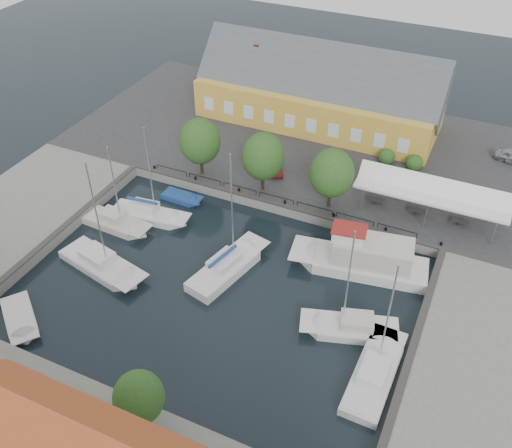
{
  "coord_description": "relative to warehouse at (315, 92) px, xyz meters",
  "views": [
    {
      "loc": [
        17.17,
        -31.29,
        34.06
      ],
      "look_at": [
        0.0,
        6.0,
        1.5
      ],
      "focal_mm": 40.0,
      "sensor_mm": 36.0,
      "label": 1
    }
  ],
  "objects": [
    {
      "name": "west_boat_a",
      "position": [
        -8.11,
        -24.12,
        -4.16
      ],
      "size": [
        8.14,
        3.1,
        10.64
      ],
      "color": "silver",
      "rests_on": "ground"
    },
    {
      "name": "warehouse",
      "position": [
        0.0,
        0.0,
        0.0
      ],
      "size": [
        28.56,
        14.0,
        9.55
      ],
      "color": "gold",
      "rests_on": "north_quay"
    },
    {
      "name": "east_boat_b",
      "position": [
        14.18,
        -29.75,
        -4.17
      ],
      "size": [
        7.99,
        4.64,
        10.58
      ],
      "color": "silver",
      "rests_on": "ground"
    },
    {
      "name": "tent_canopy",
      "position": [
        16.6,
        -13.86,
        -0.74
      ],
      "size": [
        14.0,
        4.0,
        2.83
      ],
      "color": "white",
      "rests_on": "north_quay"
    },
    {
      "name": "launch_nw",
      "position": [
        -6.78,
        -20.12,
        -4.34
      ],
      "size": [
        4.38,
        1.83,
        0.88
      ],
      "color": "navy",
      "rests_on": "ground"
    },
    {
      "name": "car_red",
      "position": [
        0.33,
        -12.69,
        -2.8
      ],
      "size": [
        3.07,
        3.93,
        1.25
      ],
      "primitive_type": "imported",
      "rotation": [
        0.0,
        0.0,
        0.54
      ],
      "color": "#541314",
      "rests_on": "north_quay"
    },
    {
      "name": "center_sailboat",
      "position": [
        2.33,
        -27.75,
        -4.06
      ],
      "size": [
        4.49,
        9.05,
        12.1
      ],
      "color": "silver",
      "rests_on": "ground"
    },
    {
      "name": "quay_edge_fittings",
      "position": [
        2.62,
        -23.61,
        -3.37
      ],
      "size": [
        56.0,
        24.72,
        0.4
      ],
      "color": "#383533",
      "rests_on": "north_quay"
    },
    {
      "name": "west_boat_c",
      "position": [
        -7.89,
        -31.88,
        -4.17
      ],
      "size": [
        9.11,
        4.63,
        11.81
      ],
      "color": "silver",
      "rests_on": "ground"
    },
    {
      "name": "north_quay",
      "position": [
        2.6,
        -5.36,
        -3.93
      ],
      "size": [
        56.0,
        26.0,
        1.0
      ],
      "primitive_type": "cube",
      "color": "#2D2D30",
      "rests_on": "ground"
    },
    {
      "name": "west_boat_b",
      "position": [
        -10.17,
        -26.55,
        -4.17
      ],
      "size": [
        7.0,
        2.69,
        9.6
      ],
      "color": "beige",
      "rests_on": "ground"
    },
    {
      "name": "quay_trees",
      "position": [
        0.6,
        -16.36,
        0.45
      ],
      "size": [
        18.2,
        4.2,
        6.3
      ],
      "color": "black",
      "rests_on": "north_quay"
    },
    {
      "name": "launch_sw",
      "position": [
        -10.02,
        -39.64,
        -4.34
      ],
      "size": [
        5.76,
        5.09,
        0.98
      ],
      "color": "silver",
      "rests_on": "ground"
    },
    {
      "name": "east_quay",
      "position": [
        24.6,
        -30.36,
        -3.93
      ],
      "size": [
        12.0,
        24.0,
        1.0
      ],
      "primitive_type": "cube",
      "color": "slate",
      "rests_on": "ground"
    },
    {
      "name": "west_quay",
      "position": [
        -19.4,
        -30.36,
        -3.93
      ],
      "size": [
        12.0,
        24.0,
        1.0
      ],
      "primitive_type": "cube",
      "color": "slate",
      "rests_on": "ground"
    },
    {
      "name": "trawler",
      "position": [
        12.97,
        -22.48,
        -3.41
      ],
      "size": [
        12.35,
        5.37,
        5.0
      ],
      "color": "silver",
      "rests_on": "ground"
    },
    {
      "name": "ground",
      "position": [
        2.6,
        -28.36,
        -4.43
      ],
      "size": [
        140.0,
        140.0,
        0.0
      ],
      "primitive_type": "plane",
      "color": "black",
      "rests_on": "ground"
    },
    {
      "name": "east_boat_c",
      "position": [
        16.92,
        -33.33,
        -4.17
      ],
      "size": [
        2.87,
        8.62,
        10.89
      ],
      "color": "silver",
      "rests_on": "ground"
    }
  ]
}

